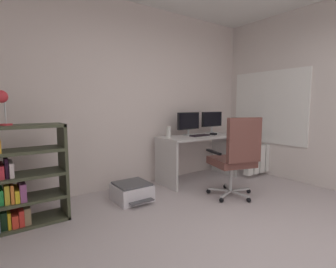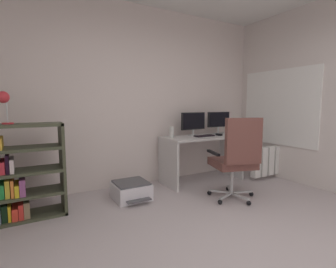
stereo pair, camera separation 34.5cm
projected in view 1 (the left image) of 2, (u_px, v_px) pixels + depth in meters
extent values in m
cube|color=#B9ADAF|center=(271.00, 263.00, 2.03)|extent=(4.62, 4.84, 0.02)
cube|color=silver|center=(128.00, 96.00, 3.87)|extent=(4.62, 0.10, 2.75)
cube|color=white|center=(269.00, 107.00, 4.50)|extent=(0.01, 1.33, 1.18)
cube|color=white|center=(268.00, 107.00, 4.49)|extent=(0.02, 1.41, 1.26)
cube|color=silver|center=(198.00, 137.00, 4.18)|extent=(1.32, 0.60, 0.04)
cube|color=silver|center=(166.00, 164.00, 3.85)|extent=(0.04, 0.58, 0.71)
cube|color=silver|center=(224.00, 155.00, 4.59)|extent=(0.04, 0.58, 0.71)
cylinder|color=#B2B5B7|center=(188.00, 135.00, 4.22)|extent=(0.18, 0.18, 0.01)
cylinder|color=#B2B5B7|center=(188.00, 132.00, 4.21)|extent=(0.03, 0.03, 0.10)
cube|color=black|center=(188.00, 121.00, 4.19)|extent=(0.48, 0.08, 0.28)
cube|color=black|center=(189.00, 121.00, 4.18)|extent=(0.44, 0.05, 0.26)
cylinder|color=#B2B5B7|center=(212.00, 133.00, 4.53)|extent=(0.18, 0.18, 0.01)
cylinder|color=#B2B5B7|center=(212.00, 129.00, 4.52)|extent=(0.03, 0.03, 0.12)
cube|color=black|center=(212.00, 119.00, 4.50)|extent=(0.45, 0.05, 0.26)
cube|color=black|center=(213.00, 119.00, 4.48)|extent=(0.42, 0.02, 0.24)
cube|color=black|center=(200.00, 135.00, 4.12)|extent=(0.35, 0.15, 0.02)
cube|color=black|center=(213.00, 134.00, 4.26)|extent=(0.07, 0.11, 0.03)
cylinder|color=silver|center=(169.00, 132.00, 3.91)|extent=(0.07, 0.07, 0.17)
cube|color=#B7BABC|center=(240.00, 190.00, 3.55)|extent=(0.30, 0.12, 0.02)
sphere|color=black|center=(249.00, 191.00, 3.60)|extent=(0.06, 0.06, 0.06)
cube|color=#B7BABC|center=(228.00, 187.00, 3.65)|extent=(0.20, 0.26, 0.02)
sphere|color=black|center=(225.00, 187.00, 3.81)|extent=(0.06, 0.06, 0.06)
cube|color=#B7BABC|center=(219.00, 190.00, 3.55)|extent=(0.21, 0.26, 0.02)
sphere|color=black|center=(209.00, 191.00, 3.60)|extent=(0.06, 0.06, 0.06)
cube|color=#B7BABC|center=(226.00, 194.00, 3.38)|extent=(0.29, 0.13, 0.02)
sphere|color=black|center=(221.00, 200.00, 3.26)|extent=(0.06, 0.06, 0.06)
cube|color=#B7BABC|center=(239.00, 194.00, 3.38)|extent=(0.04, 0.30, 0.02)
sphere|color=black|center=(249.00, 200.00, 3.27)|extent=(0.06, 0.06, 0.06)
cylinder|color=#B7BABC|center=(231.00, 178.00, 3.48)|extent=(0.04, 0.04, 0.36)
cube|color=brown|center=(231.00, 162.00, 3.46)|extent=(0.62, 0.61, 0.10)
cube|color=brown|center=(244.00, 140.00, 3.16)|extent=(0.46, 0.20, 0.56)
cube|color=black|center=(214.00, 152.00, 3.35)|extent=(0.14, 0.34, 0.03)
cube|color=black|center=(248.00, 150.00, 3.53)|extent=(0.14, 0.34, 0.03)
cube|color=#3D422E|center=(64.00, 170.00, 2.84)|extent=(0.03, 0.35, 1.05)
cube|color=#3D422E|center=(22.00, 126.00, 2.57)|extent=(0.79, 0.35, 0.03)
cube|color=#3D422E|center=(28.00, 222.00, 2.68)|extent=(0.79, 0.35, 0.03)
cube|color=#3D422E|center=(26.00, 199.00, 2.65)|extent=(0.73, 0.35, 0.03)
cube|color=#3D422E|center=(25.00, 175.00, 2.62)|extent=(0.73, 0.35, 0.03)
cube|color=#3D422E|center=(23.00, 151.00, 2.59)|extent=(0.73, 0.35, 0.03)
cube|color=black|center=(3.00, 217.00, 2.55)|extent=(0.05, 0.28, 0.18)
cube|color=gold|center=(9.00, 217.00, 2.57)|extent=(0.03, 0.25, 0.16)
cube|color=red|center=(14.00, 218.00, 2.60)|extent=(0.06, 0.28, 0.13)
cube|color=red|center=(20.00, 215.00, 2.63)|extent=(0.05, 0.29, 0.16)
cube|color=#8A7353|center=(26.00, 213.00, 2.66)|extent=(0.06, 0.27, 0.17)
cube|color=#258D3F|center=(0.00, 195.00, 2.51)|extent=(0.05, 0.26, 0.15)
cube|color=gold|center=(6.00, 192.00, 2.55)|extent=(0.04, 0.29, 0.19)
cube|color=orange|center=(11.00, 191.00, 2.57)|extent=(0.03, 0.31, 0.19)
cube|color=gold|center=(16.00, 194.00, 2.58)|extent=(0.04, 0.29, 0.12)
cube|color=#8B497D|center=(22.00, 190.00, 2.62)|extent=(0.06, 0.32, 0.18)
cube|color=#C12B39|center=(1.00, 170.00, 2.51)|extent=(0.04, 0.28, 0.13)
cube|color=black|center=(6.00, 167.00, 2.52)|extent=(0.03, 0.27, 0.19)
cube|color=silver|center=(11.00, 169.00, 2.55)|extent=(0.04, 0.28, 0.14)
cylinder|color=red|center=(6.00, 125.00, 2.49)|extent=(0.11, 0.11, 0.02)
cylinder|color=silver|center=(5.00, 112.00, 2.47)|extent=(0.01, 0.01, 0.23)
sphere|color=red|center=(1.00, 97.00, 2.44)|extent=(0.12, 0.12, 0.12)
cube|color=silver|center=(132.00, 192.00, 3.34)|extent=(0.45, 0.44, 0.21)
cube|color=#4C4C51|center=(132.00, 184.00, 3.33)|extent=(0.41, 0.40, 0.02)
cube|color=#4C4C51|center=(142.00, 201.00, 3.13)|extent=(0.32, 0.10, 0.01)
cube|color=white|center=(249.00, 161.00, 4.31)|extent=(0.13, 0.10, 0.49)
cube|color=white|center=(255.00, 160.00, 4.40)|extent=(0.13, 0.10, 0.49)
cube|color=white|center=(260.00, 159.00, 4.50)|extent=(0.13, 0.10, 0.49)
cube|color=white|center=(266.00, 158.00, 4.59)|extent=(0.13, 0.10, 0.49)
cube|color=white|center=(271.00, 156.00, 4.69)|extent=(0.13, 0.10, 0.49)
cube|color=white|center=(276.00, 155.00, 4.78)|extent=(0.13, 0.10, 0.49)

